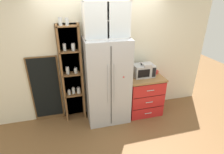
{
  "coord_description": "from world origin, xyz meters",
  "views": [
    {
      "loc": [
        -0.74,
        -3.16,
        2.49
      ],
      "look_at": [
        0.1,
        0.03,
        0.98
      ],
      "focal_mm": 28.65,
      "sensor_mm": 36.0,
      "label": 1
    }
  ],
  "objects": [
    {
      "name": "ground_plane",
      "position": [
        0.0,
        0.0,
        0.0
      ],
      "size": [
        10.55,
        10.55,
        0.0
      ],
      "primitive_type": "plane",
      "color": "brown"
    },
    {
      "name": "counter_cabinet",
      "position": [
        0.84,
        0.06,
        0.45
      ],
      "size": [
        0.78,
        0.62,
        0.89
      ],
      "color": "red",
      "rests_on": "ground"
    },
    {
      "name": "refrigerator",
      "position": [
        0.0,
        0.03,
        0.89
      ],
      "size": [
        0.86,
        0.65,
        1.78
      ],
      "color": "#B7BABF",
      "rests_on": "ground"
    },
    {
      "name": "microwave",
      "position": [
        0.82,
        0.1,
        1.02
      ],
      "size": [
        0.44,
        0.33,
        0.26
      ],
      "color": "#B7BABF",
      "rests_on": "counter_cabinet"
    },
    {
      "name": "mug_red",
      "position": [
        1.14,
        0.13,
        0.93
      ],
      "size": [
        0.11,
        0.07,
        0.09
      ],
      "color": "red",
      "rests_on": "counter_cabinet"
    },
    {
      "name": "chalkboard_menu",
      "position": [
        -1.23,
        0.33,
        0.72
      ],
      "size": [
        0.6,
        0.04,
        1.43
      ],
      "color": "brown",
      "rests_on": "ground"
    },
    {
      "name": "coffee_maker",
      "position": [
        0.84,
        0.06,
        1.05
      ],
      "size": [
        0.17,
        0.2,
        0.31
      ],
      "color": "#B7B7BC",
      "rests_on": "counter_cabinet"
    },
    {
      "name": "wall_back_cream",
      "position": [
        0.0,
        0.4,
        1.27
      ],
      "size": [
        4.86,
        0.1,
        2.55
      ],
      "primitive_type": "cube",
      "color": "silver",
      "rests_on": "ground"
    },
    {
      "name": "bottle_amber",
      "position": [
        0.53,
        0.11,
        1.01
      ],
      "size": [
        0.07,
        0.07,
        0.27
      ],
      "color": "brown",
      "rests_on": "counter_cabinet"
    },
    {
      "name": "upper_cabinet",
      "position": [
        0.0,
        0.08,
        2.09
      ],
      "size": [
        0.83,
        0.32,
        0.64
      ],
      "color": "silver",
      "rests_on": "refrigerator"
    },
    {
      "name": "mug_charcoal",
      "position": [
        0.85,
        0.01,
        0.93
      ],
      "size": [
        0.12,
        0.09,
        0.09
      ],
      "color": "#2D2D33",
      "rests_on": "counter_cabinet"
    },
    {
      "name": "pantry_shelf_column",
      "position": [
        -0.68,
        0.29,
        1.06
      ],
      "size": [
        0.46,
        0.27,
        2.14
      ],
      "color": "brown",
      "rests_on": "ground"
    },
    {
      "name": "bottle_cobalt",
      "position": [
        0.84,
        0.14,
        1.0
      ],
      "size": [
        0.06,
        0.06,
        0.26
      ],
      "color": "navy",
      "rests_on": "counter_cabinet"
    }
  ]
}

